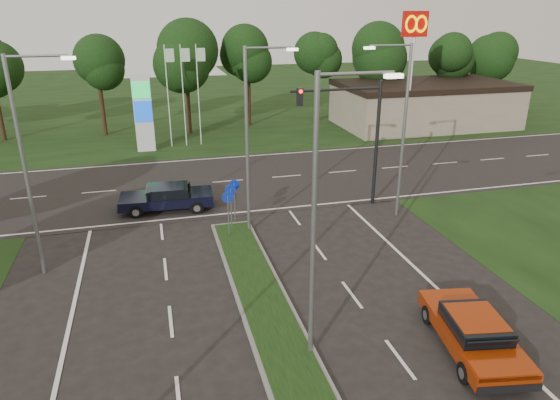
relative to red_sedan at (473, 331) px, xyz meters
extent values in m
cube|color=black|center=(-6.00, 50.12, -0.70)|extent=(160.00, 50.00, 0.02)
cube|color=black|center=(-6.00, 19.12, -0.70)|extent=(160.00, 12.00, 0.02)
cube|color=slate|center=(-6.00, -0.88, -0.64)|extent=(2.00, 26.00, 0.12)
cube|color=gray|center=(16.00, 31.12, 1.30)|extent=(16.00, 9.00, 4.00)
cylinder|color=gray|center=(-5.20, 1.12, 3.80)|extent=(0.16, 0.16, 9.00)
cylinder|color=gray|center=(-4.10, 1.12, 8.20)|extent=(2.20, 0.10, 0.10)
cube|color=#FFF2CC|center=(-3.00, 1.12, 8.10)|extent=(0.50, 0.22, 0.12)
cylinder|color=gray|center=(-5.20, 11.12, 3.80)|extent=(0.16, 0.16, 9.00)
cylinder|color=gray|center=(-4.10, 11.12, 8.20)|extent=(2.20, 0.10, 0.10)
cube|color=#FFF2CC|center=(-3.00, 11.12, 8.10)|extent=(0.50, 0.22, 0.12)
cylinder|color=gray|center=(-14.50, 9.12, 3.80)|extent=(0.16, 0.16, 9.00)
cylinder|color=gray|center=(-13.40, 9.12, 8.20)|extent=(2.20, 0.10, 0.10)
cube|color=#FFF2CC|center=(-12.30, 9.12, 8.10)|extent=(0.50, 0.22, 0.12)
cylinder|color=gray|center=(3.00, 11.12, 3.80)|extent=(0.16, 0.16, 9.00)
cylinder|color=gray|center=(1.90, 11.12, 8.20)|extent=(2.20, 0.10, 0.10)
cube|color=#FFF2CC|center=(0.80, 11.12, 8.10)|extent=(0.50, 0.22, 0.12)
cylinder|color=black|center=(2.50, 13.12, 2.80)|extent=(0.20, 0.20, 7.00)
cylinder|color=black|center=(0.00, 13.12, 5.90)|extent=(5.00, 0.14, 0.14)
cube|color=black|center=(-2.00, 13.12, 5.60)|extent=(0.28, 0.28, 0.90)
sphere|color=#FF190C|center=(-2.00, 12.94, 5.90)|extent=(0.20, 0.20, 0.20)
cylinder|color=gray|center=(-6.30, 10.62, 0.40)|extent=(0.06, 0.06, 2.20)
cylinder|color=#0C26A5|center=(-6.30, 10.62, 1.40)|extent=(0.56, 0.04, 0.56)
cylinder|color=gray|center=(-6.00, 11.62, 0.40)|extent=(0.06, 0.06, 2.20)
cylinder|color=#0C26A5|center=(-6.00, 11.62, 1.40)|extent=(0.56, 0.04, 0.56)
cylinder|color=gray|center=(-5.70, 12.32, 0.40)|extent=(0.06, 0.06, 2.20)
cylinder|color=#0C26A5|center=(-5.70, 12.32, 1.40)|extent=(0.56, 0.04, 0.56)
cube|color=silver|center=(-10.00, 28.12, 2.30)|extent=(1.40, 0.30, 6.00)
cube|color=#0CA53F|center=(-10.00, 27.94, 4.10)|extent=(1.30, 0.08, 1.20)
cube|color=#0C3FBF|center=(-10.00, 27.94, 2.50)|extent=(1.30, 0.08, 1.60)
cylinder|color=silver|center=(-8.00, 29.12, 3.30)|extent=(0.08, 0.08, 8.00)
cube|color=#B2D8B2|center=(-7.65, 29.12, 6.50)|extent=(0.70, 0.02, 1.00)
cylinder|color=silver|center=(-6.80, 29.12, 3.30)|extent=(0.08, 0.08, 8.00)
cube|color=#B2D8B2|center=(-6.45, 29.12, 6.50)|extent=(0.70, 0.02, 1.00)
cylinder|color=silver|center=(-5.60, 29.12, 3.30)|extent=(0.08, 0.08, 8.00)
cube|color=#B2D8B2|center=(-5.25, 29.12, 6.50)|extent=(0.70, 0.02, 1.00)
cylinder|color=silver|center=(12.00, 27.12, 4.30)|extent=(0.30, 0.30, 10.00)
cube|color=#BF0C07|center=(12.00, 27.12, 8.70)|extent=(2.20, 0.35, 2.00)
torus|color=#FFC600|center=(11.55, 26.90, 8.70)|extent=(1.06, 0.16, 1.06)
torus|color=#FFC600|center=(12.45, 26.90, 8.70)|extent=(1.06, 0.16, 1.06)
cylinder|color=black|center=(-6.00, 35.12, 1.50)|extent=(0.36, 0.36, 4.40)
sphere|color=black|center=(-6.00, 35.12, 5.80)|extent=(6.00, 6.00, 6.00)
sphere|color=black|center=(-5.70, 34.92, 6.80)|extent=(4.80, 4.80, 4.80)
cube|color=#8E2807|center=(0.00, 0.02, -0.11)|extent=(2.74, 5.03, 0.49)
cube|color=black|center=(-0.01, -0.07, 0.36)|extent=(1.99, 2.35, 0.46)
cube|color=#8E2807|center=(-0.01, -0.07, 0.59)|extent=(1.83, 1.96, 0.04)
cylinder|color=black|center=(-0.62, 1.68, -0.37)|extent=(0.33, 0.70, 0.67)
cylinder|color=black|center=(1.15, 1.37, -0.37)|extent=(0.33, 0.70, 0.67)
cylinder|color=black|center=(-1.14, -1.33, -0.37)|extent=(0.33, 0.70, 0.67)
cylinder|color=black|center=(0.62, -1.63, -0.37)|extent=(0.33, 0.70, 0.67)
cube|color=black|center=(-9.06, 15.12, -0.07)|extent=(5.18, 2.39, 0.52)
cube|color=black|center=(-8.96, 15.11, 0.42)|extent=(2.33, 1.90, 0.48)
cube|color=black|center=(-8.96, 15.11, 0.66)|extent=(1.92, 1.77, 0.05)
cylinder|color=black|center=(-10.73, 14.27, -0.35)|extent=(0.73, 0.27, 0.71)
cylinder|color=black|center=(-10.61, 16.18, -0.35)|extent=(0.73, 0.27, 0.71)
cylinder|color=black|center=(-7.51, 14.06, -0.35)|extent=(0.73, 0.27, 0.71)
cylinder|color=black|center=(-7.38, 15.97, -0.35)|extent=(0.73, 0.27, 0.71)
camera|label=1|loc=(-9.57, -11.57, 9.80)|focal=32.00mm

